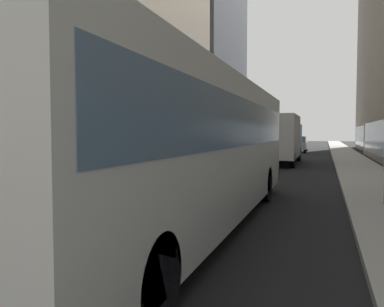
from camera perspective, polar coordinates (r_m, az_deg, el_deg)
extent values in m
plane|color=black|center=(38.44, 13.19, 0.04)|extent=(120.00, 120.00, 0.00)
cube|color=gray|center=(39.43, 4.92, 0.29)|extent=(2.40, 110.00, 0.15)
cube|color=#ADA89E|center=(38.27, 21.71, 0.00)|extent=(2.40, 110.00, 0.15)
cube|color=slate|center=(30.72, -2.17, 2.37)|extent=(0.08, 16.09, 2.40)
cube|color=#4C515B|center=(53.43, 1.15, 19.11)|extent=(9.05, 18.16, 33.49)
cube|color=slate|center=(50.13, 6.04, 2.62)|extent=(0.08, 16.35, 2.40)
cube|color=slate|center=(27.72, 26.20, 1.98)|extent=(0.08, 21.25, 2.40)
cube|color=slate|center=(49.66, 23.71, 2.37)|extent=(0.08, 15.45, 2.40)
cube|color=silver|center=(8.05, -0.89, 0.98)|extent=(2.55, 11.50, 2.75)
cube|color=slate|center=(8.05, -0.89, 4.51)|extent=(2.57, 11.04, 0.90)
cube|color=black|center=(13.62, 7.36, -2.94)|extent=(2.55, 0.16, 0.44)
cylinder|color=black|center=(11.86, -0.12, -4.05)|extent=(0.30, 1.00, 1.00)
cylinder|color=black|center=(11.32, 10.72, -4.44)|extent=(0.30, 1.00, 1.00)
cylinder|color=black|center=(4.05, -6.27, -18.16)|extent=(0.30, 1.00, 1.00)
cube|color=silver|center=(13.40, 0.80, 5.34)|extent=(0.08, 0.24, 0.40)
cube|color=red|center=(20.43, -0.22, -0.51)|extent=(1.87, 4.65, 0.75)
cube|color=slate|center=(20.18, -0.44, 1.29)|extent=(1.72, 2.09, 0.55)
cylinder|color=black|center=(22.53, -0.59, -1.14)|extent=(0.22, 0.64, 0.64)
cylinder|color=black|center=(22.03, 3.46, -1.24)|extent=(0.22, 0.64, 0.64)
cylinder|color=black|center=(18.99, -4.49, -1.93)|extent=(0.22, 0.64, 0.64)
cylinder|color=black|center=(18.39, 0.24, -2.08)|extent=(0.22, 0.64, 0.64)
cube|color=#4C6BB7|center=(40.49, 9.51, 1.21)|extent=(1.89, 4.56, 0.75)
cube|color=slate|center=(40.25, 9.46, 2.13)|extent=(1.74, 2.05, 0.55)
cylinder|color=black|center=(42.49, 8.81, 0.80)|extent=(0.22, 0.64, 0.64)
cylinder|color=black|center=(42.22, 11.04, 0.76)|extent=(0.22, 0.64, 0.64)
cylinder|color=black|center=(38.82, 7.83, 0.59)|extent=(0.22, 0.64, 0.64)
cylinder|color=black|center=(38.53, 10.26, 0.56)|extent=(0.22, 0.64, 0.64)
cube|color=silver|center=(47.28, 12.85, 1.44)|extent=(1.73, 4.61, 0.75)
cube|color=slate|center=(47.03, 12.83, 2.22)|extent=(1.59, 2.08, 0.55)
cylinder|color=black|center=(49.25, 12.21, 1.07)|extent=(0.22, 0.64, 0.64)
cylinder|color=black|center=(49.09, 13.97, 1.04)|extent=(0.22, 0.64, 0.64)
cylinder|color=black|center=(45.50, 11.64, 0.92)|extent=(0.22, 0.64, 0.64)
cylinder|color=black|center=(45.33, 13.54, 0.89)|extent=(0.22, 0.64, 0.64)
cube|color=slate|center=(27.19, 4.71, 0.36)|extent=(1.76, 4.58, 0.75)
cube|color=slate|center=(26.95, 4.60, 1.72)|extent=(1.62, 2.06, 0.55)
cylinder|color=black|center=(29.21, 4.16, -0.18)|extent=(0.22, 0.64, 0.64)
cylinder|color=black|center=(28.86, 7.12, -0.24)|extent=(0.22, 0.64, 0.64)
cylinder|color=black|center=(25.62, 2.00, -0.63)|extent=(0.22, 0.64, 0.64)
cylinder|color=black|center=(25.21, 5.35, -0.70)|extent=(0.22, 0.64, 0.64)
cube|color=#B7BABF|center=(41.29, 15.29, 1.18)|extent=(1.93, 4.31, 0.75)
cube|color=slate|center=(41.06, 15.28, 2.08)|extent=(1.78, 1.94, 0.55)
cylinder|color=black|center=(43.10, 14.30, 0.77)|extent=(0.22, 0.64, 0.64)
cylinder|color=black|center=(42.99, 16.57, 0.73)|extent=(0.22, 0.64, 0.64)
cylinder|color=black|center=(39.64, 13.87, 0.58)|extent=(0.22, 0.64, 0.64)
cylinder|color=black|center=(39.52, 16.35, 0.54)|extent=(0.22, 0.64, 0.64)
cube|color=#19519E|center=(28.02, 13.48, 2.02)|extent=(2.30, 2.00, 2.10)
cube|color=silver|center=(24.29, 12.62, 2.47)|extent=(2.30, 5.50, 2.60)
cylinder|color=black|center=(28.18, 11.41, -0.09)|extent=(0.28, 0.90, 0.90)
cylinder|color=black|center=(27.98, 15.52, -0.16)|extent=(0.28, 0.90, 0.90)
cylinder|color=black|center=(22.75, 9.55, -0.81)|extent=(0.28, 0.90, 0.90)
cylinder|color=black|center=(22.50, 14.63, -0.91)|extent=(0.28, 0.90, 0.90)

